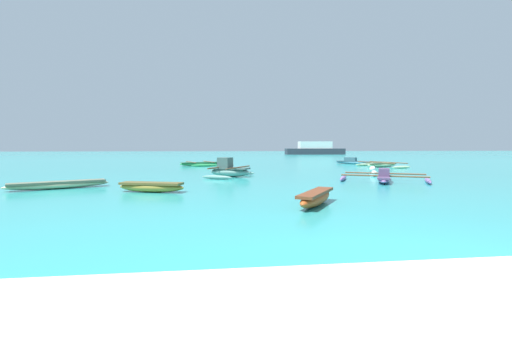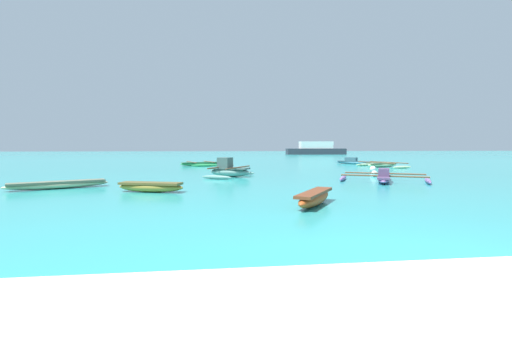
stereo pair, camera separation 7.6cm
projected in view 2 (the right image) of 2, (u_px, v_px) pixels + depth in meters
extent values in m
plane|color=teal|center=(493.00, 302.00, 3.58)|extent=(240.00, 240.00, 0.00)
ellipsoid|color=#A6AF80|center=(58.00, 185.00, 13.24)|extent=(3.47, 2.19, 0.29)
cube|color=#686D53|center=(58.00, 182.00, 13.24)|extent=(3.20, 2.03, 0.08)
ellipsoid|color=slate|center=(230.00, 172.00, 18.50)|extent=(2.40, 1.81, 0.50)
cube|color=#425B55|center=(230.00, 168.00, 18.48)|extent=(2.22, 1.70, 0.08)
cube|color=#425B55|center=(225.00, 162.00, 18.56)|extent=(0.90, 0.93, 0.54)
cylinder|color=brown|center=(238.00, 167.00, 18.30)|extent=(1.50, 2.72, 0.07)
cylinder|color=brown|center=(221.00, 167.00, 18.66)|extent=(1.50, 2.72, 0.07)
ellipsoid|color=slate|center=(241.00, 173.00, 19.93)|extent=(1.55, 0.96, 0.20)
ellipsoid|color=slate|center=(217.00, 177.00, 17.09)|extent=(1.55, 0.96, 0.20)
ellipsoid|color=#B04A1D|center=(314.00, 198.00, 9.47)|extent=(1.73, 2.33, 0.39)
cube|color=brown|center=(314.00, 193.00, 9.46)|extent=(1.60, 2.15, 0.08)
ellipsoid|color=teal|center=(356.00, 163.00, 31.75)|extent=(3.21, 3.06, 0.30)
cube|color=#355965|center=(356.00, 161.00, 31.74)|extent=(2.97, 2.84, 0.08)
cube|color=#355965|center=(351.00, 159.00, 32.01)|extent=(1.14, 1.11, 0.33)
ellipsoid|color=olive|center=(151.00, 187.00, 12.25)|extent=(2.51, 1.31, 0.35)
cube|color=brown|center=(151.00, 183.00, 12.24)|extent=(2.32, 1.23, 0.08)
ellipsoid|color=green|center=(200.00, 164.00, 29.27)|extent=(3.52, 1.81, 0.30)
cube|color=#29663C|center=(200.00, 163.00, 29.27)|extent=(3.25, 1.69, 0.08)
cylinder|color=brown|center=(209.00, 162.00, 29.63)|extent=(1.05, 2.67, 0.07)
cylinder|color=brown|center=(191.00, 162.00, 28.90)|extent=(1.05, 2.67, 0.07)
ellipsoid|color=green|center=(195.00, 164.00, 30.53)|extent=(2.38, 1.05, 0.20)
ellipsoid|color=green|center=(206.00, 165.00, 28.03)|extent=(2.38, 1.05, 0.20)
ellipsoid|color=#B7D89F|center=(382.00, 165.00, 27.23)|extent=(2.94, 1.56, 0.35)
cube|color=gray|center=(382.00, 163.00, 27.22)|extent=(2.72, 1.46, 0.08)
cylinder|color=brown|center=(388.00, 162.00, 27.49)|extent=(1.27, 3.79, 0.07)
cylinder|color=brown|center=(376.00, 163.00, 26.95)|extent=(1.27, 3.79, 0.07)
ellipsoid|color=#B7D89F|center=(365.00, 165.00, 29.03)|extent=(1.81, 0.75, 0.20)
ellipsoid|color=#B7D89F|center=(402.00, 167.00, 25.44)|extent=(1.81, 0.75, 0.20)
ellipsoid|color=#855F9E|center=(384.00, 178.00, 15.91)|extent=(2.12, 3.34, 0.30)
cube|color=#554164|center=(384.00, 176.00, 15.90)|extent=(1.97, 3.08, 0.08)
cube|color=#554164|center=(384.00, 172.00, 15.48)|extent=(0.87, 1.08, 0.33)
cylinder|color=brown|center=(384.00, 173.00, 16.63)|extent=(3.30, 1.80, 0.07)
cylinder|color=brown|center=(384.00, 176.00, 15.16)|extent=(3.30, 1.80, 0.07)
ellipsoid|color=#855F9E|center=(343.00, 178.00, 16.58)|extent=(1.12, 1.87, 0.20)
ellipsoid|color=#855F9E|center=(428.00, 181.00, 15.25)|extent=(1.12, 1.87, 0.20)
sphere|color=white|center=(374.00, 174.00, 18.57)|extent=(0.33, 0.33, 0.33)
sphere|color=white|center=(373.00, 169.00, 22.03)|extent=(0.39, 0.39, 0.39)
cube|color=#2D333D|center=(316.00, 151.00, 71.38)|extent=(12.33, 2.71, 1.23)
cube|color=white|center=(316.00, 145.00, 71.28)|extent=(6.78, 2.31, 1.48)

